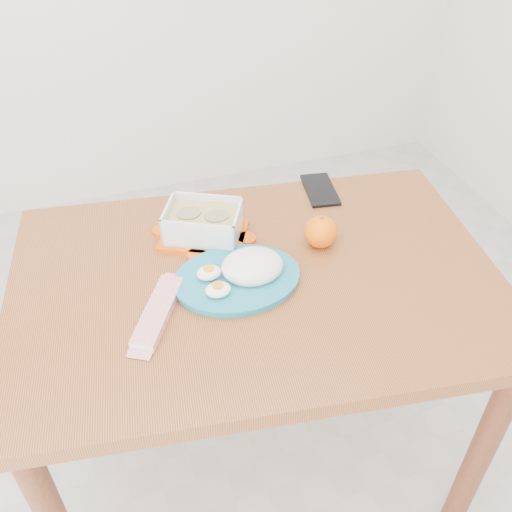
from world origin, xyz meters
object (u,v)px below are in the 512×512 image
object	(u,v)px
orange_fruit	(321,232)
rice_plate	(242,272)
dining_table	(256,309)
food_container	(203,223)
smartphone	(320,190)

from	to	relation	value
orange_fruit	rice_plate	xyz separation A→B (m)	(-0.22, -0.07, -0.01)
dining_table	rice_plate	xyz separation A→B (m)	(-0.04, -0.01, 0.13)
food_container	dining_table	bearing A→B (deg)	-40.12
rice_plate	smartphone	bearing A→B (deg)	42.69
dining_table	orange_fruit	bearing A→B (deg)	25.51
smartphone	dining_table	bearing A→B (deg)	-125.72
orange_fruit	rice_plate	distance (m)	0.23
food_container	rice_plate	distance (m)	0.19
dining_table	smartphone	world-z (taller)	smartphone
rice_plate	smartphone	distance (m)	0.43
orange_fruit	dining_table	bearing A→B (deg)	-161.99
orange_fruit	smartphone	xyz separation A→B (m)	(0.10, 0.22, -0.04)
dining_table	orange_fruit	world-z (taller)	orange_fruit
smartphone	orange_fruit	bearing A→B (deg)	-104.13
rice_plate	smartphone	world-z (taller)	rice_plate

